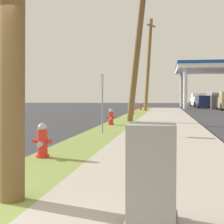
{
  "coord_description": "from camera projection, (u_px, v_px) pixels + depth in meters",
  "views": [
    {
      "loc": [
        2.98,
        -2.75,
        1.42
      ],
      "look_at": [
        0.31,
        14.82,
        0.66
      ],
      "focal_mm": 56.89,
      "sensor_mm": 36.0,
      "label": 1
    }
  ],
  "objects": [
    {
      "name": "utility_pole_midground",
      "position": [
        141.0,
        19.0,
        18.24
      ],
      "size": [
        2.01,
        1.29,
        10.39
      ],
      "color": "brown",
      "rests_on": "grass_verge"
    },
    {
      "name": "utility_cabinet",
      "position": [
        152.0,
        179.0,
        3.54
      ],
      "size": [
        0.53,
        0.64,
        1.03
      ],
      "color": "slate",
      "rests_on": "sidewalk_slab"
    },
    {
      "name": "truck_silver_on_apron",
      "position": [
        217.0,
        100.0,
        48.92
      ],
      "size": [
        2.17,
        5.42,
        1.97
      ],
      "color": "#BCBCC1",
      "rests_on": "ground"
    },
    {
      "name": "fire_hydrant_fourth",
      "position": [
        140.0,
        106.0,
        35.9
      ],
      "size": [
        0.42,
        0.38,
        0.74
      ],
      "color": "red",
      "rests_on": "grass_verge"
    },
    {
      "name": "street_sign_post",
      "position": [
        102.0,
        91.0,
        12.71
      ],
      "size": [
        0.05,
        0.36,
        2.12
      ],
      "color": "gray",
      "rests_on": "grass_verge"
    },
    {
      "name": "fire_hydrant_nearest",
      "position": [
        42.0,
        142.0,
        7.58
      ],
      "size": [
        0.42,
        0.37,
        0.74
      ],
      "color": "red",
      "rests_on": "grass_verge"
    },
    {
      "name": "truck_white_at_far_bay",
      "position": [
        199.0,
        100.0,
        52.43
      ],
      "size": [
        2.46,
        5.52,
        1.97
      ],
      "color": "white",
      "rests_on": "ground"
    },
    {
      "name": "car_navy_by_near_pump",
      "position": [
        204.0,
        102.0,
        45.52
      ],
      "size": [
        1.94,
        4.5,
        1.57
      ],
      "color": "navy",
      "rests_on": "ground"
    },
    {
      "name": "fire_hydrant_third",
      "position": [
        133.0,
        110.0,
        26.86
      ],
      "size": [
        0.42,
        0.37,
        0.74
      ],
      "color": "red",
      "rests_on": "grass_verge"
    },
    {
      "name": "utility_pole_background",
      "position": [
        148.0,
        64.0,
        33.51
      ],
      "size": [
        1.09,
        1.65,
        8.71
      ],
      "color": "olive",
      "rests_on": "grass_verge"
    },
    {
      "name": "fire_hydrant_second",
      "position": [
        111.0,
        118.0,
        16.4
      ],
      "size": [
        0.42,
        0.38,
        0.74
      ],
      "color": "red",
      "rests_on": "grass_verge"
    }
  ]
}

